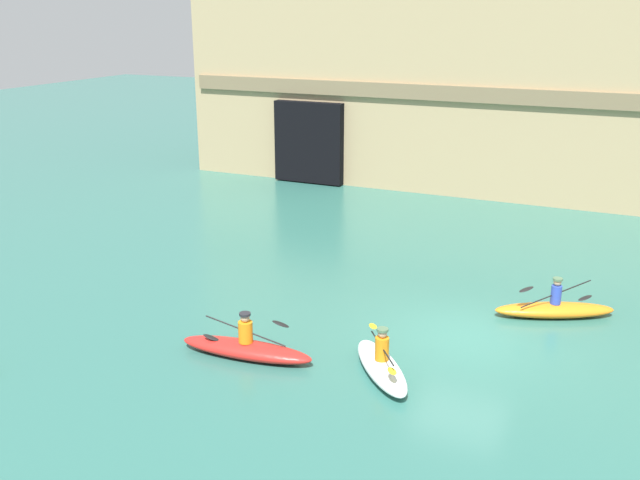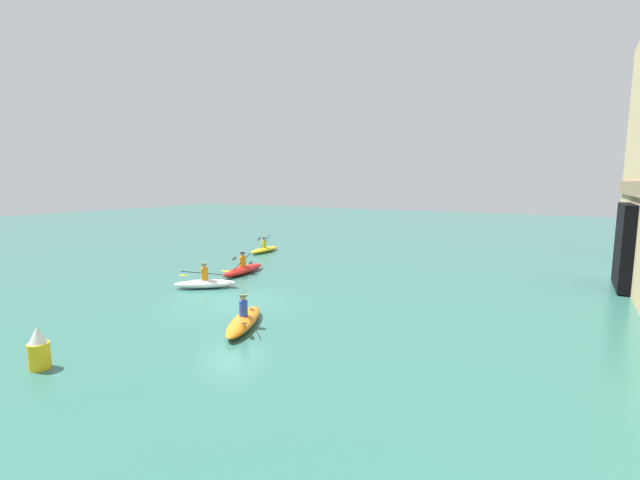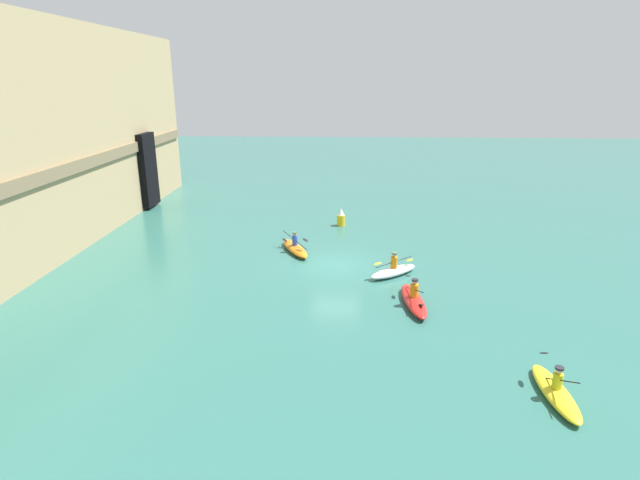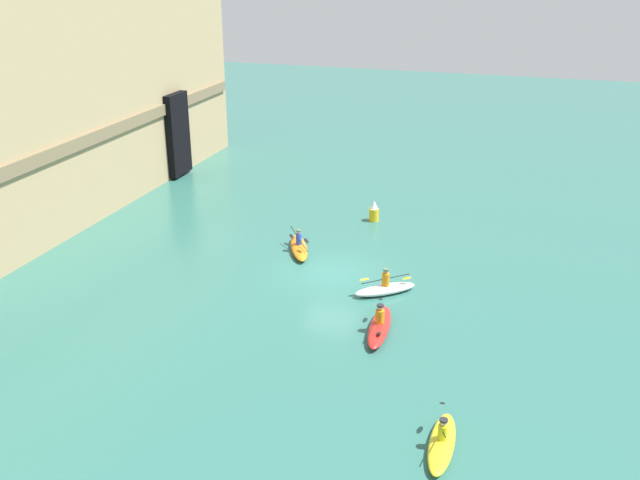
{
  "view_description": "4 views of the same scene",
  "coord_description": "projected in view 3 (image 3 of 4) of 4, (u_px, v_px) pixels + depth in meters",
  "views": [
    {
      "loc": [
        3.64,
        -17.23,
        8.3
      ],
      "look_at": [
        -4.44,
        0.47,
        1.97
      ],
      "focal_mm": 40.0,
      "sensor_mm": 36.0,
      "label": 1
    },
    {
      "loc": [
        13.01,
        11.92,
        5.01
      ],
      "look_at": [
        -5.23,
        1.2,
        2.13
      ],
      "focal_mm": 24.0,
      "sensor_mm": 36.0,
      "label": 2
    },
    {
      "loc": [
        -24.44,
        -0.32,
        9.31
      ],
      "look_at": [
        -3.18,
        0.7,
        2.4
      ],
      "focal_mm": 28.0,
      "sensor_mm": 36.0,
      "label": 3
    },
    {
      "loc": [
        -29.08,
        -8.8,
        14.16
      ],
      "look_at": [
        -1.84,
        0.0,
        2.41
      ],
      "focal_mm": 40.0,
      "sensor_mm": 36.0,
      "label": 4
    }
  ],
  "objects": [
    {
      "name": "kayak_white",
      "position": [
        393.0,
        271.0,
        24.65
      ],
      "size": [
        2.39,
        2.74,
        1.21
      ],
      "rotation": [
        0.0,
        0.0,
        2.24
      ],
      "color": "white",
      "rests_on": "ground"
    },
    {
      "name": "kayak_red",
      "position": [
        414.0,
        300.0,
        21.42
      ],
      "size": [
        3.55,
        1.1,
        1.2
      ],
      "rotation": [
        0.0,
        0.0,
        3.23
      ],
      "color": "red",
      "rests_on": "ground"
    },
    {
      "name": "ground_plane",
      "position": [
        336.0,
        265.0,
        26.11
      ],
      "size": [
        120.0,
        120.0,
        0.0
      ],
      "primitive_type": "plane",
      "color": "#2D665B"
    },
    {
      "name": "kayak_orange",
      "position": [
        295.0,
        248.0,
        28.03
      ],
      "size": [
        3.38,
        2.15,
        1.16
      ],
      "rotation": [
        0.0,
        0.0,
        3.58
      ],
      "color": "orange",
      "rests_on": "ground"
    },
    {
      "name": "marker_buoy",
      "position": [
        341.0,
        218.0,
        32.94
      ],
      "size": [
        0.54,
        0.54,
        1.17
      ],
      "color": "yellow",
      "rests_on": "ground"
    },
    {
      "name": "kayak_yellow",
      "position": [
        556.0,
        391.0,
        15.22
      ],
      "size": [
        3.1,
        0.87,
        1.19
      ],
      "rotation": [
        0.0,
        0.0,
        3.18
      ],
      "color": "yellow",
      "rests_on": "ground"
    }
  ]
}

